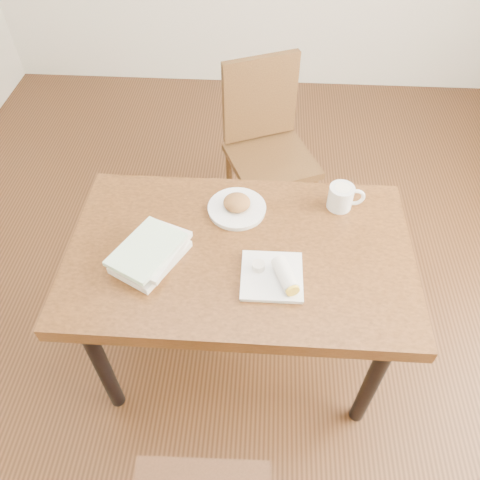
# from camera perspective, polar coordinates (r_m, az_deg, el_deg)

# --- Properties ---
(ground) EXTENTS (4.00, 5.00, 0.01)m
(ground) POSITION_cam_1_polar(r_m,az_deg,el_deg) (2.32, 0.00, -13.31)
(ground) COLOR #472814
(ground) RESTS_ON ground
(table) EXTENTS (1.26, 0.77, 0.75)m
(table) POSITION_cam_1_polar(r_m,az_deg,el_deg) (1.76, 0.00, -2.92)
(table) COLOR brown
(table) RESTS_ON ground
(chair_far) EXTENTS (0.55, 0.55, 0.95)m
(chair_far) POSITION_cam_1_polar(r_m,az_deg,el_deg) (2.53, 3.23, 12.14)
(chair_far) COLOR #4D3316
(chair_far) RESTS_ON ground
(plate_scone) EXTENTS (0.23, 0.23, 0.07)m
(plate_scone) POSITION_cam_1_polar(r_m,az_deg,el_deg) (1.82, -0.38, 4.12)
(plate_scone) COLOR white
(plate_scone) RESTS_ON table
(coffee_mug) EXTENTS (0.14, 0.10, 0.10)m
(coffee_mug) POSITION_cam_1_polar(r_m,az_deg,el_deg) (1.86, 12.31, 5.18)
(coffee_mug) COLOR white
(coffee_mug) RESTS_ON table
(plate_burrito) EXTENTS (0.21, 0.21, 0.07)m
(plate_burrito) POSITION_cam_1_polar(r_m,az_deg,el_deg) (1.60, 4.38, -4.36)
(plate_burrito) COLOR white
(plate_burrito) RESTS_ON table
(book_stack) EXTENTS (0.28, 0.32, 0.07)m
(book_stack) POSITION_cam_1_polar(r_m,az_deg,el_deg) (1.67, -10.82, -1.53)
(book_stack) COLOR white
(book_stack) RESTS_ON table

